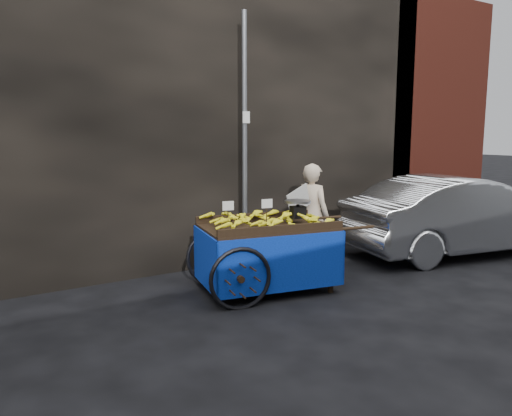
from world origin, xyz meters
TOP-DOWN VIEW (x-y plane):
  - ground at (0.00, 0.00)m, footprint 80.00×80.00m
  - building_wall at (0.39, 2.60)m, footprint 13.50×2.00m
  - street_pole at (0.30, 1.30)m, footprint 0.12×0.10m
  - banana_cart at (-0.10, 0.14)m, footprint 2.59×1.53m
  - vendor at (1.28, 0.82)m, footprint 0.95×0.71m
  - plastic_bag at (0.90, 0.65)m, footprint 0.31×0.25m
  - parked_car at (4.01, 0.00)m, footprint 4.45×2.28m

SIDE VIEW (x-z plane):
  - ground at x=0.00m, z-range 0.00..0.00m
  - plastic_bag at x=0.90m, z-range 0.00..0.28m
  - parked_car at x=4.01m, z-range 0.00..1.40m
  - banana_cart at x=-0.10m, z-range 0.15..1.47m
  - vendor at x=1.28m, z-range 0.00..1.68m
  - street_pole at x=0.30m, z-range 0.01..4.01m
  - building_wall at x=0.39m, z-range 0.00..5.00m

